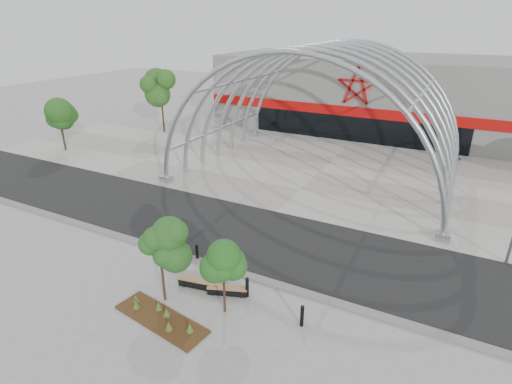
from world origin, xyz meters
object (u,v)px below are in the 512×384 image
Objects in this scene: street_tree_0 at (159,247)px; bench_1 at (227,291)px; street_tree_1 at (223,264)px; bench_0 at (199,283)px; bollard_2 at (197,252)px.

street_tree_0 is 3.82m from bench_1.
street_tree_1 reaches higher than bench_1.
street_tree_0 is 2.03× the size of bench_1.
street_tree_0 reaches higher than street_tree_1.
street_tree_1 is 3.10m from bench_0.
street_tree_1 is at bearing -64.29° from bench_1.
bench_1 is at bearing 115.71° from street_tree_1.
street_tree_0 reaches higher than bench_0.
street_tree_1 is at bearing -39.47° from bollard_2.
bollard_2 is at bearing 148.96° from bench_1.
street_tree_1 is 3.66× the size of bollard_2.
street_tree_0 is 3.06m from bench_0.
bench_0 is 1.47m from bench_1.
bench_1 is (-0.51, 1.07, -2.24)m from street_tree_1.
bench_1 is at bearing 34.84° from street_tree_0.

